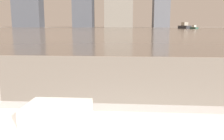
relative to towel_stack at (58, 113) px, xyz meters
name	(u,v)px	position (x,y,z in m)	size (l,w,h in m)	color
towel_stack	(58,113)	(0.00, 0.00, 0.00)	(0.27, 0.20, 0.08)	white
harbor_water	(131,29)	(0.18, 61.21, -0.52)	(180.00, 110.00, 0.01)	gray
harbor_boat_0	(194,28)	(16.56, 66.70, -0.17)	(1.78, 2.74, 0.97)	#335647
harbor_boat_2	(185,26)	(15.44, 73.19, 0.12)	(3.12, 5.09, 1.80)	#2D2D33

